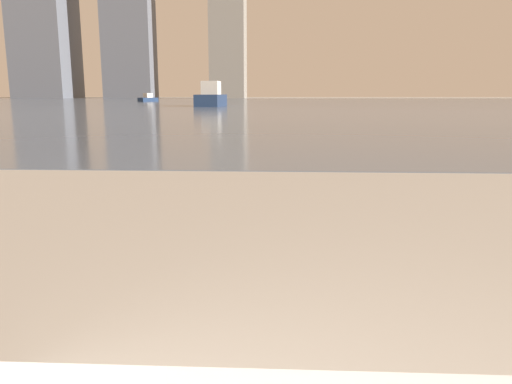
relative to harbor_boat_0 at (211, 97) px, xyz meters
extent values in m
cube|color=slate|center=(5.78, 19.24, -0.74)|extent=(180.00, 110.00, 0.01)
cube|color=navy|center=(0.00, 0.00, -0.25)|extent=(2.09, 5.60, 0.97)
cube|color=silver|center=(0.00, 0.00, 0.79)|extent=(1.45, 2.12, 1.11)
cube|color=navy|center=(-11.98, 24.65, -0.47)|extent=(2.29, 3.09, 0.52)
cube|color=silver|center=(-11.98, 24.65, 0.08)|extent=(1.17, 1.33, 0.59)
cube|color=gray|center=(-6.34, 75.24, 12.78)|extent=(7.79, 9.98, 27.04)
camera|label=1|loc=(5.93, -42.58, 0.32)|focal=35.00mm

